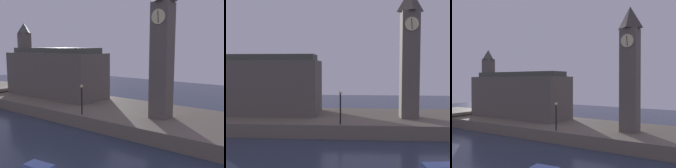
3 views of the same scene
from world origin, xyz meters
The scene contains 4 objects.
far_embankment centered at (0.00, 20.00, 0.75)m, with size 70.00×12.00×1.50m, color #6B6051.
clock_tower centered at (8.94, 19.02, 9.38)m, with size 2.24×2.29×15.27m.
parliament_hall centered at (-11.18, 21.11, 5.28)m, with size 17.39×6.29×11.95m.
streetlamp centered at (0.98, 14.67, 3.73)m, with size 0.36×0.36×3.53m.
Camera 1 is at (22.23, -7.73, 9.41)m, focal length 43.08 mm.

